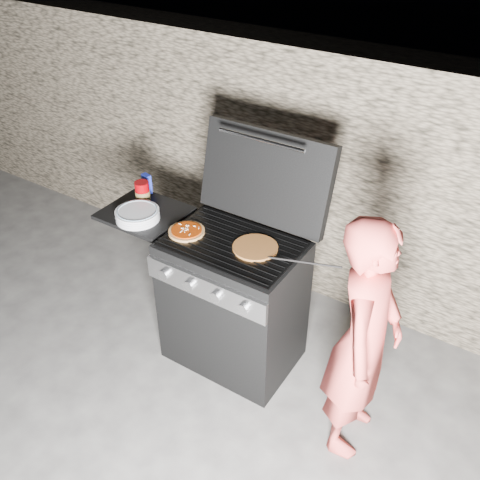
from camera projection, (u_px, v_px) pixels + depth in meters
The scene contains 10 objects.
ground at pixel (234, 353), 3.60m from camera, with size 50.00×50.00×0.00m, color #3D3C3A.
stone_wall at pixel (313, 173), 3.81m from camera, with size 8.00×0.35×1.80m, color gray.
gas_grill at pixel (201, 289), 3.45m from camera, with size 1.34×0.79×0.91m, color black, non-canonical shape.
pizza_topped at pixel (187, 231), 3.16m from camera, with size 0.22×0.22×0.02m, color #AA8E42, non-canonical shape.
pizza_plain at pixel (255, 247), 3.03m from camera, with size 0.26×0.26×0.01m, color #BA7634.
sauce_jar at pixel (142, 192), 3.44m from camera, with size 0.09×0.09×0.14m, color #850006.
blue_carton at pixel (147, 184), 3.53m from camera, with size 0.06×0.04×0.14m, color #1826A5.
plate_stack at pixel (138, 215), 3.29m from camera, with size 0.27×0.27×0.06m, color silver.
person at pixel (364, 341), 2.69m from camera, with size 0.53×0.35×1.45m, color #DC4A44.
tongs at pixel (303, 262), 2.86m from camera, with size 0.01×0.01×0.43m, color black.
Camera 1 is at (1.39, -2.10, 2.68)m, focal length 40.00 mm.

